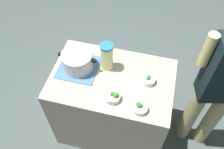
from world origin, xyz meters
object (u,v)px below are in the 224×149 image
at_px(cooking_pot, 78,60).
at_px(broccoli_bowl_back, 140,108).
at_px(broccoli_bowl_center, 148,80).
at_px(person_cook, 218,88).
at_px(lemonade_pitcher, 107,56).
at_px(broccoli_bowl_front, 113,97).

relative_size(cooking_pot, broccoli_bowl_back, 2.80).
xyz_separation_m(broccoli_bowl_center, person_cook, (0.58, 0.06, -0.01)).
xyz_separation_m(lemonade_pitcher, person_cook, (0.97, -0.01, -0.12)).
bearing_deg(cooking_pot, broccoli_bowl_center, -0.22).
relative_size(lemonade_pitcher, broccoli_bowl_center, 2.24).
height_order(broccoli_bowl_front, broccoli_bowl_center, broccoli_bowl_front).
distance_m(cooking_pot, lemonade_pitcher, 0.26).
xyz_separation_m(broccoli_bowl_center, broccoli_bowl_back, (-0.02, -0.29, -0.00)).
distance_m(cooking_pot, person_cook, 1.22).
bearing_deg(person_cook, cooking_pot, -177.11).
distance_m(broccoli_bowl_front, broccoli_bowl_center, 0.35).
bearing_deg(cooking_pot, broccoli_bowl_front, -32.67).
bearing_deg(broccoli_bowl_back, broccoli_bowl_center, 85.62).
bearing_deg(lemonade_pitcher, cooking_pot, -163.56).
xyz_separation_m(cooking_pot, broccoli_bowl_back, (0.61, -0.29, -0.07)).
bearing_deg(cooking_pot, broccoli_bowl_back, -25.38).
xyz_separation_m(lemonade_pitcher, broccoli_bowl_back, (0.36, -0.36, -0.11)).
bearing_deg(broccoli_bowl_center, person_cook, 6.26).
distance_m(lemonade_pitcher, broccoli_bowl_center, 0.41).
relative_size(cooking_pot, broccoli_bowl_front, 2.70).
distance_m(cooking_pot, broccoli_bowl_center, 0.64).
height_order(broccoli_bowl_center, person_cook, person_cook).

